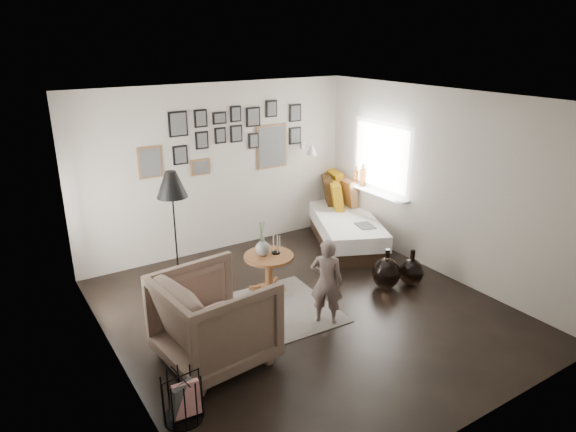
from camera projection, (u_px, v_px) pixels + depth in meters
ground at (306, 311)px, 6.39m from camera, size 4.80×4.80×0.00m
wall_back at (218, 169)px, 7.86m from camera, size 4.50×0.00×4.50m
wall_front at (481, 297)px, 4.06m from camera, size 4.50×0.00×4.50m
wall_left at (111, 255)px, 4.81m from camera, size 0.00×4.80×4.80m
wall_right at (441, 184)px, 7.10m from camera, size 0.00×4.80×4.80m
ceiling at (309, 99)px, 5.52m from camera, size 4.80×4.80×0.00m
door_left at (87, 239)px, 5.85m from camera, size 0.00×2.14×2.14m
window_right at (371, 187)px, 8.25m from camera, size 0.15×1.32×1.30m
gallery_wall at (235, 139)px, 7.84m from camera, size 2.74×0.03×1.08m
wall_sconce at (311, 150)px, 8.38m from camera, size 0.18×0.36×0.16m
rug at (253, 317)px, 6.25m from camera, size 2.06×1.49×0.01m
pedestal_table at (269, 274)px, 6.83m from camera, size 0.66×0.66×0.52m
vase at (263, 246)px, 6.66m from camera, size 0.19×0.19×0.47m
candles at (276, 245)px, 6.75m from camera, size 0.11×0.11×0.25m
daybed at (341, 223)px, 8.47m from camera, size 1.66×2.25×1.02m
magazine_on_daybed at (365, 226)px, 7.88m from camera, size 0.30×0.36×0.02m
armchair at (215, 319)px, 5.29m from camera, size 1.17×1.14×0.98m
armchair_cushion at (215, 317)px, 5.35m from camera, size 0.47×0.48×0.20m
floor_lamp at (172, 189)px, 6.39m from camera, size 0.39×0.39×1.66m
magazine_basket at (182, 397)px, 4.55m from camera, size 0.38×0.38×0.44m
demijohn_large at (386, 273)px, 6.90m from camera, size 0.38×0.38×0.57m
demijohn_small at (411, 272)px, 6.99m from camera, size 0.34×0.34×0.52m
child at (327, 282)px, 5.98m from camera, size 0.45×0.45×1.06m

